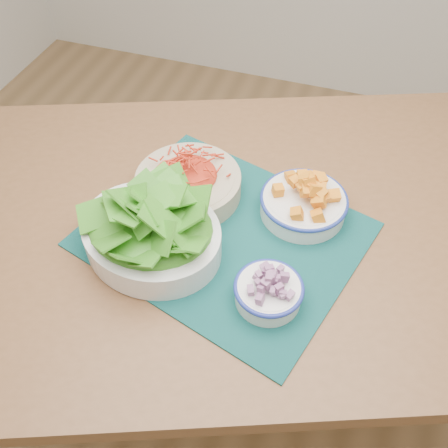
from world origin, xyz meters
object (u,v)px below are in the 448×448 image
squash_bowl (304,199)px  lettuce_bowl (150,227)px  onion_bowl (269,290)px  carrot_bowl (188,179)px  placemat (224,234)px  table (250,244)px

squash_bowl → lettuce_bowl: bearing=-144.6°
squash_bowl → onion_bowl: bearing=-93.2°
carrot_bowl → squash_bowl: same height
placemat → carrot_bowl: size_ratio=2.00×
table → squash_bowl: (0.10, 0.05, 0.13)m
table → squash_bowl: squash_bowl is taller
table → onion_bowl: (0.09, -0.19, 0.12)m
table → placemat: bearing=-143.6°
carrot_bowl → lettuce_bowl: (-0.01, -0.17, 0.02)m
table → carrot_bowl: size_ratio=5.84×
table → onion_bowl: 0.24m
lettuce_bowl → onion_bowl: 0.26m
lettuce_bowl → carrot_bowl: bearing=100.5°
carrot_bowl → onion_bowl: carrot_bowl is taller
table → lettuce_bowl: (-0.16, -0.14, 0.15)m
onion_bowl → lettuce_bowl: bearing=169.2°
placemat → squash_bowl: bearing=54.2°
placemat → carrot_bowl: carrot_bowl is taller
carrot_bowl → onion_bowl: (0.24, -0.21, -0.01)m
squash_bowl → lettuce_bowl: size_ratio=0.67×
lettuce_bowl → onion_bowl: bearing=4.3°
squash_bowl → table: bearing=-155.7°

